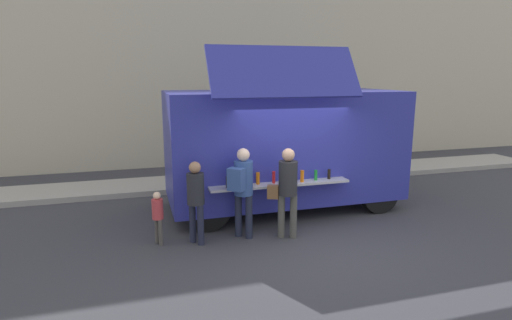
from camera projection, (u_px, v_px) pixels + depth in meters
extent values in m
plane|color=#38383D|center=(307.00, 239.00, 8.13)|extent=(60.00, 60.00, 0.00)
cube|color=#9E998E|center=(115.00, 189.00, 11.43)|extent=(28.00, 1.60, 0.15)
cube|color=#C1B799|center=(142.00, 60.00, 14.62)|extent=(32.00, 2.40, 7.36)
cube|color=#2D3198|center=(283.00, 144.00, 9.78)|extent=(5.44, 2.34, 2.51)
cube|color=#2D3198|center=(285.00, 71.00, 7.88)|extent=(2.99, 0.73, 1.00)
cube|color=black|center=(278.00, 140.00, 8.53)|extent=(2.84, 0.11, 1.13)
cube|color=#B7B7BC|center=(281.00, 184.00, 8.52)|extent=(2.99, 0.36, 0.05)
cylinder|color=black|center=(228.00, 182.00, 8.13)|extent=(0.07, 0.07, 0.23)
cylinder|color=orange|center=(243.00, 181.00, 8.25)|extent=(0.08, 0.08, 0.22)
cylinder|color=orange|center=(258.00, 178.00, 8.41)|extent=(0.08, 0.08, 0.25)
cylinder|color=red|center=(274.00, 177.00, 8.47)|extent=(0.07, 0.07, 0.25)
cylinder|color=silver|center=(289.00, 177.00, 8.49)|extent=(0.07, 0.07, 0.25)
cylinder|color=orange|center=(302.00, 176.00, 8.58)|extent=(0.08, 0.08, 0.25)
cylinder|color=#1C922F|center=(316.00, 175.00, 8.73)|extent=(0.07, 0.07, 0.22)
cylinder|color=black|center=(329.00, 174.00, 8.83)|extent=(0.07, 0.07, 0.21)
cube|color=black|center=(382.00, 122.00, 10.43)|extent=(0.08, 1.98, 1.10)
cylinder|color=black|center=(338.00, 174.00, 11.52)|extent=(0.90, 0.28, 0.90)
cylinder|color=black|center=(379.00, 194.00, 9.62)|extent=(0.90, 0.28, 0.90)
cylinder|color=black|center=(194.00, 185.00, 10.40)|extent=(0.90, 0.28, 0.90)
cylinder|color=black|center=(208.00, 210.00, 8.50)|extent=(0.90, 0.28, 0.90)
cylinder|color=#2E6239|center=(374.00, 160.00, 13.26)|extent=(0.60, 0.60, 0.97)
cylinder|color=#494942|center=(281.00, 216.00, 8.13)|extent=(0.14, 0.14, 0.89)
cylinder|color=#494942|center=(293.00, 216.00, 8.11)|extent=(0.14, 0.14, 0.89)
cylinder|color=#252528|center=(288.00, 178.00, 7.96)|extent=(0.37, 0.37, 0.67)
sphere|color=tan|center=(288.00, 155.00, 7.87)|extent=(0.25, 0.25, 0.25)
cube|color=brown|center=(273.00, 192.00, 8.05)|extent=(0.26, 0.22, 0.26)
cylinder|color=#1E2235|center=(238.00, 215.00, 8.19)|extent=(0.14, 0.14, 0.89)
cylinder|color=#1E2235|center=(249.00, 217.00, 8.08)|extent=(0.14, 0.14, 0.89)
cylinder|color=#2F4A87|center=(243.00, 178.00, 7.98)|extent=(0.37, 0.37, 0.67)
sphere|color=beige|center=(243.00, 155.00, 7.88)|extent=(0.25, 0.25, 0.25)
cube|color=#304B87|center=(236.00, 179.00, 7.72)|extent=(0.35, 0.35, 0.43)
cylinder|color=#1F2235|center=(193.00, 223.00, 7.91)|extent=(0.13, 0.13, 0.79)
cylinder|color=#1F2235|center=(201.00, 225.00, 7.78)|extent=(0.13, 0.13, 0.79)
cylinder|color=#24252A|center=(196.00, 189.00, 7.70)|extent=(0.33, 0.33, 0.60)
sphere|color=#A27554|center=(195.00, 167.00, 7.62)|extent=(0.22, 0.22, 0.22)
cylinder|color=#4D4742|center=(157.00, 230.00, 7.89)|extent=(0.08, 0.08, 0.51)
cylinder|color=#4D4742|center=(160.00, 232.00, 7.79)|extent=(0.08, 0.08, 0.51)
cylinder|color=#BA3A3E|center=(158.00, 209.00, 7.74)|extent=(0.21, 0.21, 0.39)
sphere|color=beige|center=(157.00, 196.00, 7.69)|extent=(0.14, 0.14, 0.14)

